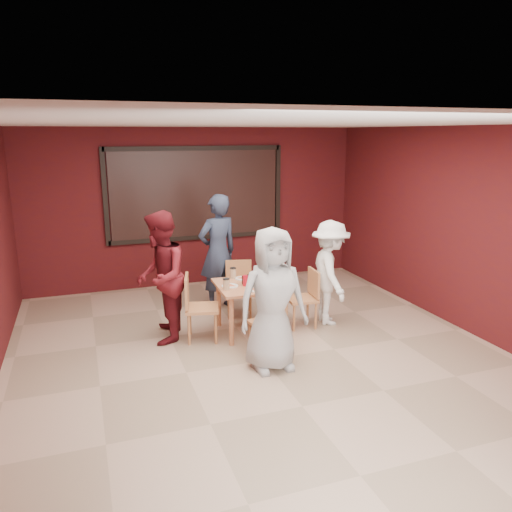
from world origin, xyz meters
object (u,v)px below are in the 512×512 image
object	(u,v)px
chair_front	(269,321)
chair_left	(196,304)
chair_right	(306,295)
diner_right	(330,273)
chair_back	(239,284)
diner_left	(161,277)
diner_front	(272,300)
dining_table	(249,290)
diner_back	(218,252)

from	to	relation	value
chair_front	chair_left	world-z (taller)	chair_left
chair_left	chair_right	bearing A→B (deg)	-1.30
diner_right	chair_front	bearing A→B (deg)	131.50
chair_front	chair_back	distance (m)	1.52
chair_back	diner_left	distance (m)	1.47
diner_left	diner_front	bearing A→B (deg)	54.75
chair_front	dining_table	bearing A→B (deg)	90.08
dining_table	chair_left	size ratio (longest dim) A/B	1.02
chair_left	diner_front	size ratio (longest dim) A/B	0.53
diner_right	diner_front	bearing A→B (deg)	140.03
chair_back	diner_left	size ratio (longest dim) A/B	0.47
diner_left	diner_back	bearing A→B (deg)	147.22
chair_front	diner_left	bearing A→B (deg)	142.58
chair_left	diner_right	distance (m)	1.97
dining_table	chair_front	bearing A→B (deg)	-89.92
chair_back	diner_front	world-z (taller)	diner_front
chair_right	diner_right	xyz separation A→B (m)	(0.37, 0.01, 0.29)
dining_table	diner_right	world-z (taller)	diner_right
diner_back	diner_right	distance (m)	1.78
chair_right	diner_front	distance (m)	1.47
diner_left	chair_right	bearing A→B (deg)	98.71
dining_table	diner_front	world-z (taller)	diner_front
chair_front	diner_front	xyz separation A→B (m)	(-0.10, -0.35, 0.40)
chair_back	diner_back	distance (m)	0.61
diner_right	chair_right	bearing A→B (deg)	101.88
chair_right	diner_back	xyz separation A→B (m)	(-0.97, 1.16, 0.43)
dining_table	diner_right	distance (m)	1.22
chair_back	diner_front	distance (m)	1.91
chair_right	diner_right	bearing A→B (deg)	1.26
chair_left	diner_front	bearing A→B (deg)	-59.51
dining_table	chair_back	world-z (taller)	dining_table
dining_table	diner_front	xyz separation A→B (m)	(-0.10, -1.10, 0.23)
diner_left	diner_right	bearing A→B (deg)	99.72
diner_front	diner_right	bearing A→B (deg)	38.11
dining_table	diner_back	xyz separation A→B (m)	(-0.13, 1.12, 0.29)
chair_left	diner_front	xyz separation A→B (m)	(0.65, -1.10, 0.34)
chair_left	diner_right	size ratio (longest dim) A/B	0.59
chair_front	diner_front	distance (m)	0.54
chair_left	diner_left	world-z (taller)	diner_left
chair_front	diner_left	distance (m)	1.54
chair_back	diner_front	xyz separation A→B (m)	(-0.19, -1.87, 0.38)
chair_left	diner_front	world-z (taller)	diner_front
dining_table	chair_front	world-z (taller)	dining_table
chair_front	diner_left	size ratio (longest dim) A/B	0.45
dining_table	chair_left	world-z (taller)	chair_left
diner_back	diner_left	distance (m)	1.43
chair_front	chair_left	bearing A→B (deg)	134.83
chair_front	chair_right	xyz separation A→B (m)	(0.84, 0.71, 0.02)
chair_front	diner_back	world-z (taller)	diner_back
diner_back	chair_front	bearing A→B (deg)	78.90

